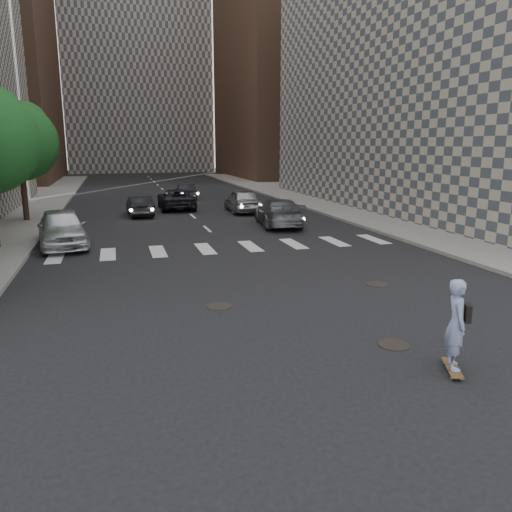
{
  "coord_description": "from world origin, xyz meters",
  "views": [
    {
      "loc": [
        -4.59,
        -11.67,
        4.38
      ],
      "look_at": [
        -0.87,
        1.49,
        1.3
      ],
      "focal_mm": 35.0,
      "sensor_mm": 36.0,
      "label": 1
    }
  ],
  "objects": [
    {
      "name": "ground",
      "position": [
        0.0,
        0.0,
        0.0
      ],
      "size": [
        160.0,
        160.0,
        0.0
      ],
      "primitive_type": "plane",
      "color": "black",
      "rests_on": "ground"
    },
    {
      "name": "traffic_car_d",
      "position": [
        3.44,
        20.0,
        0.77
      ],
      "size": [
        1.98,
        4.58,
        1.54
      ],
      "primitive_type": "imported",
      "rotation": [
        0.0,
        0.0,
        3.11
      ],
      "color": "#9EA1A5",
      "rests_on": "ground"
    },
    {
      "name": "traffic_car_c",
      "position": [
        -0.56,
        22.72,
        0.69
      ],
      "size": [
        2.38,
        5.0,
        1.38
      ],
      "primitive_type": "imported",
      "rotation": [
        0.0,
        0.0,
        3.12
      ],
      "color": "black",
      "rests_on": "ground"
    },
    {
      "name": "manhole_c",
      "position": [
        3.3,
        2.0,
        0.01
      ],
      "size": [
        0.7,
        0.7,
        0.02
      ],
      "primitive_type": "cylinder",
      "color": "black",
      "rests_on": "ground"
    },
    {
      "name": "tower_right",
      "position": [
        20.0,
        55.0,
        18.0
      ],
      "size": [
        18.0,
        24.0,
        36.0
      ],
      "primitive_type": "cube",
      "color": "brown",
      "rests_on": "ground"
    },
    {
      "name": "tree_c",
      "position": [
        -9.45,
        19.14,
        4.65
      ],
      "size": [
        4.2,
        4.2,
        6.6
      ],
      "color": "#382619",
      "rests_on": "sidewalk_left"
    },
    {
      "name": "manhole_b",
      "position": [
        -2.0,
        1.2,
        0.01
      ],
      "size": [
        0.7,
        0.7,
        0.02
      ],
      "primitive_type": "cylinder",
      "color": "black",
      "rests_on": "ground"
    },
    {
      "name": "tower_center",
      "position": [
        0.0,
        78.0,
        24.0
      ],
      "size": [
        22.0,
        20.0,
        48.0
      ],
      "primitive_type": "cube",
      "color": "#ADA08E",
      "rests_on": "ground"
    },
    {
      "name": "traffic_car_a",
      "position": [
        -3.14,
        20.0,
        0.63
      ],
      "size": [
        1.6,
        3.93,
        1.27
      ],
      "primitive_type": "imported",
      "rotation": [
        0.0,
        0.0,
        3.21
      ],
      "color": "black",
      "rests_on": "ground"
    },
    {
      "name": "manhole_a",
      "position": [
        1.2,
        -2.5,
        0.01
      ],
      "size": [
        0.7,
        0.7,
        0.02
      ],
      "primitive_type": "cylinder",
      "color": "black",
      "rests_on": "ground"
    },
    {
      "name": "traffic_car_e",
      "position": [
        0.97,
        28.79,
        0.63
      ],
      "size": [
        1.57,
        3.93,
        1.27
      ],
      "primitive_type": "imported",
      "rotation": [
        0.0,
        0.0,
        3.08
      ],
      "color": "black",
      "rests_on": "ground"
    },
    {
      "name": "skateboarder",
      "position": [
        1.59,
        -4.0,
        0.99
      ],
      "size": [
        0.66,
        0.96,
        1.89
      ],
      "rotation": [
        0.0,
        0.0,
        -0.42
      ],
      "color": "brown",
      "rests_on": "ground"
    },
    {
      "name": "silver_sedan",
      "position": [
        -6.89,
        11.2,
        0.82
      ],
      "size": [
        2.59,
        5.05,
        1.64
      ],
      "primitive_type": "imported",
      "rotation": [
        0.0,
        0.0,
        0.14
      ],
      "color": "silver",
      "rests_on": "ground"
    },
    {
      "name": "sidewalk_right",
      "position": [
        14.5,
        20.0,
        0.07
      ],
      "size": [
        13.0,
        80.0,
        0.15
      ],
      "primitive_type": "cube",
      "color": "gray",
      "rests_on": "ground"
    },
    {
      "name": "traffic_car_b",
      "position": [
        3.95,
        14.0,
        0.74
      ],
      "size": [
        2.71,
        5.34,
        1.48
      ],
      "primitive_type": "imported",
      "rotation": [
        0.0,
        0.0,
        3.02
      ],
      "color": "#575A5F",
      "rests_on": "ground"
    },
    {
      "name": "building_right",
      "position": [
        18.49,
        18.49,
        10.98
      ],
      "size": [
        15.0,
        33.0,
        22.0
      ],
      "color": "#ADA08E",
      "rests_on": "ground"
    }
  ]
}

